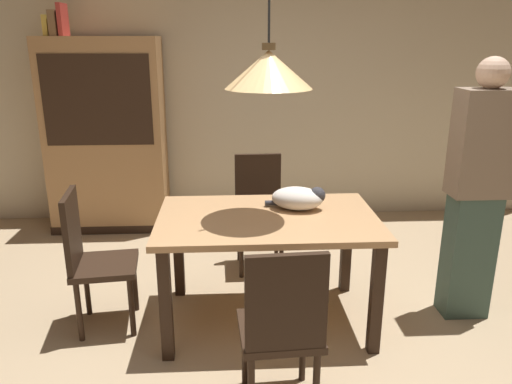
{
  "coord_description": "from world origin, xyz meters",
  "views": [
    {
      "loc": [
        -0.13,
        -2.48,
        1.84
      ],
      "look_at": [
        0.04,
        0.69,
        0.85
      ],
      "focal_mm": 34.84,
      "sensor_mm": 36.0,
      "label": 1
    }
  ],
  "objects": [
    {
      "name": "book_red_tall",
      "position": [
        -1.61,
        2.32,
        1.99
      ],
      "size": [
        0.04,
        0.22,
        0.28
      ],
      "primitive_type": "cube",
      "color": "#B73833",
      "rests_on": "hutch_bookcase"
    },
    {
      "name": "cat_sleeping",
      "position": [
        0.32,
        0.61,
        0.83
      ],
      "size": [
        0.4,
        0.3,
        0.16
      ],
      "color": "silver",
      "rests_on": "dining_table"
    },
    {
      "name": "person_standing",
      "position": [
        1.47,
        0.51,
        0.88
      ],
      "size": [
        0.36,
        0.22,
        1.73
      ],
      "color": "#3D564C",
      "rests_on": "ground"
    },
    {
      "name": "chair_far_back",
      "position": [
        0.1,
        1.37,
        0.51
      ],
      "size": [
        0.41,
        0.41,
        0.93
      ],
      "color": "black",
      "rests_on": "ground"
    },
    {
      "name": "ground",
      "position": [
        0.0,
        0.0,
        0.0
      ],
      "size": [
        10.0,
        10.0,
        0.0
      ],
      "primitive_type": "plane",
      "color": "tan"
    },
    {
      "name": "book_brown_thick",
      "position": [
        -1.67,
        2.32,
        1.96
      ],
      "size": [
        0.06,
        0.24,
        0.22
      ],
      "primitive_type": "cube",
      "color": "brown",
      "rests_on": "hutch_bookcase"
    },
    {
      "name": "chair_near_front",
      "position": [
        0.11,
        -0.39,
        0.51
      ],
      "size": [
        0.42,
        0.42,
        0.93
      ],
      "color": "black",
      "rests_on": "ground"
    },
    {
      "name": "book_yellow_short",
      "position": [
        -1.74,
        2.32,
        1.94
      ],
      "size": [
        0.04,
        0.2,
        0.18
      ],
      "primitive_type": "cube",
      "color": "gold",
      "rests_on": "hutch_bookcase"
    },
    {
      "name": "hutch_bookcase",
      "position": [
        -1.31,
        2.32,
        0.89
      ],
      "size": [
        1.12,
        0.45,
        1.85
      ],
      "color": "#A87A4C",
      "rests_on": "ground"
    },
    {
      "name": "pendant_lamp",
      "position": [
        0.1,
        0.49,
        1.66
      ],
      "size": [
        0.52,
        0.52,
        1.3
      ],
      "color": "#E5B775"
    },
    {
      "name": "chair_left_side",
      "position": [
        -1.02,
        0.48,
        0.51
      ],
      "size": [
        0.44,
        0.44,
        0.93
      ],
      "color": "black",
      "rests_on": "ground"
    },
    {
      "name": "back_wall",
      "position": [
        0.0,
        2.65,
        1.45
      ],
      "size": [
        6.4,
        0.1,
        2.9
      ],
      "primitive_type": "cube",
      "color": "beige",
      "rests_on": "ground"
    },
    {
      "name": "dining_table",
      "position": [
        0.1,
        0.49,
        0.65
      ],
      "size": [
        1.4,
        0.9,
        0.75
      ],
      "color": "tan",
      "rests_on": "ground"
    }
  ]
}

